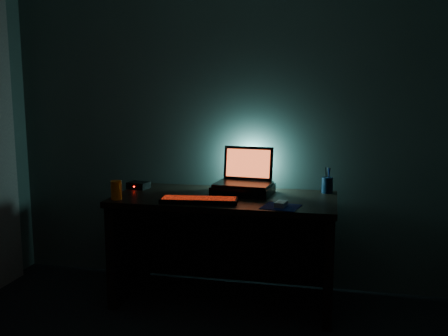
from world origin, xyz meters
name	(u,v)px	position (x,y,z in m)	size (l,w,h in m)	color
room	(127,153)	(0.00, 0.00, 1.25)	(3.50, 4.00, 2.50)	black
desk	(226,231)	(0.00, 1.67, 0.49)	(1.50, 0.70, 0.75)	black
riser	(243,190)	(0.11, 1.73, 0.78)	(0.40, 0.30, 0.06)	black
laptop	(245,176)	(0.11, 1.78, 0.87)	(0.40, 0.32, 0.26)	black
keyboard	(199,200)	(-0.12, 1.41, 0.76)	(0.51, 0.21, 0.03)	black
mousepad	(281,207)	(0.41, 1.39, 0.75)	(0.22, 0.20, 0.00)	#0B1853
mouse	(281,204)	(0.41, 1.39, 0.77)	(0.06, 0.10, 0.03)	gray
pen_cup	(327,185)	(0.68, 1.88, 0.81)	(0.08, 0.08, 0.11)	black
juice_glass	(116,190)	(-0.68, 1.37, 0.81)	(0.07, 0.07, 0.13)	orange
router	(138,185)	(-0.68, 1.75, 0.77)	(0.16, 0.14, 0.05)	black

